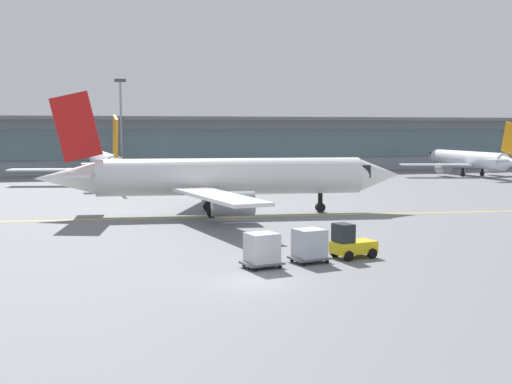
{
  "coord_description": "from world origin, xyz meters",
  "views": [
    {
      "loc": [
        -8.3,
        -31.68,
        7.71
      ],
      "look_at": [
        4.25,
        15.19,
        3.0
      ],
      "focal_mm": 46.53,
      "sensor_mm": 36.0,
      "label": 1
    }
  ],
  "objects": [
    {
      "name": "ground_plane",
      "position": [
        0.0,
        0.0,
        0.0
      ],
      "size": [
        400.0,
        400.0,
        0.0
      ],
      "primitive_type": "plane",
      "color": "slate"
    },
    {
      "name": "taxiway_centreline_stripe",
      "position": [
        4.81,
        24.02,
        0.0
      ],
      "size": [
        109.37,
        12.46,
        0.01
      ],
      "primitive_type": "cube",
      "rotation": [
        0.0,
        0.0,
        -0.11
      ],
      "color": "yellow",
      "rests_on": "ground_plane"
    },
    {
      "name": "terminal_concourse",
      "position": [
        0.0,
        84.02,
        4.92
      ],
      "size": [
        226.16,
        11.0,
        9.6
      ],
      "color": "#8C939E",
      "rests_on": "ground_plane"
    },
    {
      "name": "gate_airplane_1",
      "position": [
        -4.67,
        62.7,
        2.79
      ],
      "size": [
        26.09,
        28.12,
        9.31
      ],
      "rotation": [
        0.0,
        0.0,
        1.64
      ],
      "color": "white",
      "rests_on": "ground_plane"
    },
    {
      "name": "gate_airplane_2",
      "position": [
        52.33,
        62.43,
        2.59
      ],
      "size": [
        24.3,
        26.04,
        8.65
      ],
      "rotation": [
        0.0,
        0.0,
        1.57
      ],
      "color": "silver",
      "rests_on": "ground_plane"
    },
    {
      "name": "taxiing_regional_jet",
      "position": [
        4.39,
        26.07,
        3.26
      ],
      "size": [
        32.85,
        30.36,
        10.88
      ],
      "rotation": [
        0.0,
        0.0,
        -0.11
      ],
      "color": "white",
      "rests_on": "ground_plane"
    },
    {
      "name": "baggage_tug",
      "position": [
        7.14,
        4.33,
        0.89
      ],
      "size": [
        2.84,
        2.08,
        2.1
      ],
      "rotation": [
        0.0,
        0.0,
        0.22
      ],
      "color": "yellow",
      "rests_on": "ground_plane"
    },
    {
      "name": "cargo_dolly_lead",
      "position": [
        4.34,
        3.7,
        1.05
      ],
      "size": [
        2.4,
        2.02,
        1.94
      ],
      "rotation": [
        0.0,
        0.0,
        0.22
      ],
      "color": "#595B60",
      "rests_on": "ground_plane"
    },
    {
      "name": "cargo_dolly_trailing",
      "position": [
        1.33,
        3.03,
        1.05
      ],
      "size": [
        2.4,
        2.02,
        1.94
      ],
      "rotation": [
        0.0,
        0.0,
        0.22
      ],
      "color": "#595B60",
      "rests_on": "ground_plane"
    },
    {
      "name": "apron_light_mast_1",
      "position": [
        -1.63,
        76.83,
        8.43
      ],
      "size": [
        1.8,
        0.36,
        15.47
      ],
      "color": "gray",
      "rests_on": "ground_plane"
    }
  ]
}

